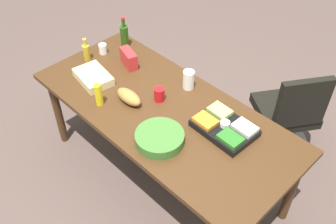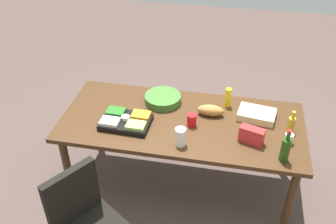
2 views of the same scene
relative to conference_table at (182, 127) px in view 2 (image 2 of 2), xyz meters
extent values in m
plane|color=brown|center=(0.00, 0.00, -0.71)|extent=(10.00, 10.00, 0.00)
cube|color=#422814|center=(0.00, 0.00, 0.06)|extent=(2.14, 0.96, 0.04)
cylinder|color=#422814|center=(-0.98, -0.39, -0.33)|extent=(0.07, 0.07, 0.75)
cylinder|color=#422814|center=(0.98, -0.39, -0.33)|extent=(0.07, 0.07, 0.75)
cylinder|color=#422814|center=(-0.98, 0.39, -0.33)|extent=(0.07, 0.07, 0.75)
cylinder|color=#422814|center=(0.98, 0.39, -0.33)|extent=(0.07, 0.07, 0.75)
cube|color=black|center=(0.66, 0.92, -0.02)|extent=(0.29, 0.39, 0.46)
cube|color=black|center=(0.47, 0.15, 0.10)|extent=(0.43, 0.32, 0.05)
cube|color=orange|center=(0.35, 0.08, 0.14)|extent=(0.16, 0.13, 0.03)
cube|color=#286621|center=(0.58, 0.07, 0.14)|extent=(0.16, 0.13, 0.03)
cube|color=#9CC45D|center=(0.36, 0.23, 0.14)|extent=(0.16, 0.13, 0.03)
cube|color=silver|center=(0.59, 0.22, 0.14)|extent=(0.16, 0.13, 0.03)
cylinder|color=white|center=(0.47, 0.15, 0.15)|extent=(0.07, 0.07, 0.04)
cylinder|color=#3C6C2B|center=(0.22, -0.25, 0.12)|extent=(0.35, 0.35, 0.07)
cylinder|color=gold|center=(-0.92, -0.02, 0.15)|extent=(0.07, 0.07, 0.14)
cylinder|color=gold|center=(-0.92, -0.02, 0.25)|extent=(0.03, 0.03, 0.05)
cylinder|color=gold|center=(-0.92, -0.02, 0.28)|extent=(0.04, 0.04, 0.01)
cylinder|color=red|center=(-0.09, 0.05, 0.13)|extent=(0.10, 0.10, 0.11)
ellipsoid|color=#A07135|center=(-0.24, -0.13, 0.13)|extent=(0.24, 0.11, 0.10)
cylinder|color=yellow|center=(-0.38, -0.30, 0.17)|extent=(0.07, 0.07, 0.19)
cube|color=red|center=(-0.60, 0.18, 0.15)|extent=(0.21, 0.14, 0.14)
cube|color=beige|center=(-0.64, -0.16, 0.11)|extent=(0.35, 0.27, 0.07)
cylinder|color=white|center=(-0.04, 0.32, 0.16)|extent=(0.09, 0.09, 0.16)
cylinder|color=#234712|center=(-0.85, 0.35, 0.18)|extent=(0.09, 0.09, 0.20)
cylinder|color=#234712|center=(-0.85, 0.35, 0.32)|extent=(0.04, 0.04, 0.08)
cylinder|color=red|center=(-0.85, 0.35, 0.36)|extent=(0.05, 0.05, 0.01)
cylinder|color=white|center=(-0.90, 0.13, 0.12)|extent=(0.07, 0.07, 0.09)
camera|label=1|loc=(1.56, -1.48, 2.05)|focal=41.51mm
camera|label=2|loc=(-0.39, 2.64, 2.10)|focal=40.43mm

